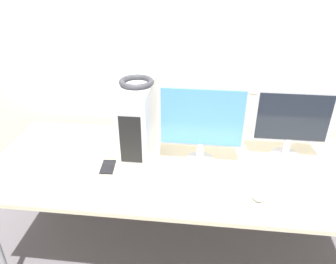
{
  "coord_description": "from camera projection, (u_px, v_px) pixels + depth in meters",
  "views": [
    {
      "loc": [
        0.1,
        -1.14,
        1.83
      ],
      "look_at": [
        -0.08,
        0.43,
        0.96
      ],
      "focal_mm": 35.0,
      "sensor_mm": 36.0,
      "label": 1
    }
  ],
  "objects": [
    {
      "name": "keyboard",
      "position": [
        199.0,
        191.0,
        1.68
      ],
      "size": [
        0.45,
        0.15,
        0.02
      ],
      "color": "silver",
      "rests_on": "desk"
    },
    {
      "name": "wall_back",
      "position": [
        191.0,
        37.0,
        2.1
      ],
      "size": [
        8.0,
        0.07,
        2.7
      ],
      "color": "beige",
      "rests_on": "ground_plane"
    },
    {
      "name": "monitor_main",
      "position": [
        202.0,
        122.0,
        1.81
      ],
      "size": [
        0.48,
        0.17,
        0.47
      ],
      "color": "#B7B7BC",
      "rests_on": "desk"
    },
    {
      "name": "pc_tower",
      "position": [
        138.0,
        122.0,
        1.89
      ],
      "size": [
        0.17,
        0.43,
        0.46
      ],
      "color": "silver",
      "rests_on": "desk"
    },
    {
      "name": "headphones",
      "position": [
        136.0,
        82.0,
        1.78
      ],
      "size": [
        0.19,
        0.19,
        0.03
      ],
      "color": "#333338",
      "rests_on": "pc_tower"
    },
    {
      "name": "cell_phone",
      "position": [
        108.0,
        167.0,
        1.88
      ],
      "size": [
        0.09,
        0.14,
        0.01
      ],
      "rotation": [
        0.0,
        0.0,
        0.1
      ],
      "color": "black",
      "rests_on": "desk"
    },
    {
      "name": "mouse",
      "position": [
        259.0,
        196.0,
        1.64
      ],
      "size": [
        0.06,
        0.08,
        0.03
      ],
      "color": "#B2B2B7",
      "rests_on": "desk"
    },
    {
      "name": "desk",
      "position": [
        182.0,
        172.0,
        1.92
      ],
      "size": [
        2.24,
        0.87,
        0.74
      ],
      "color": "beige",
      "rests_on": "ground_plane"
    },
    {
      "name": "monitor_right_near",
      "position": [
        292.0,
        122.0,
        1.87
      ],
      "size": [
        0.43,
        0.17,
        0.43
      ],
      "color": "#B7B7BC",
      "rests_on": "desk"
    }
  ]
}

